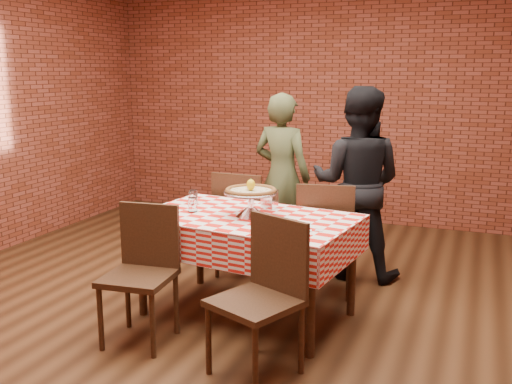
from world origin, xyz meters
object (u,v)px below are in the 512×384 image
(condiment_caddy, at_px, (270,199))
(chair_near_left, at_px, (138,277))
(water_glass_right, at_px, (194,197))
(diner_black, at_px, (357,183))
(chair_far_left, at_px, (246,223))
(table, at_px, (247,266))
(chair_far_right, at_px, (326,236))
(water_glass_left, at_px, (193,205))
(diner_olive, at_px, (282,176))
(pizza, at_px, (251,191))
(chair_near_right, at_px, (255,300))
(pizza_stand, at_px, (251,204))

(condiment_caddy, xyz_separation_m, chair_near_left, (-0.57, -0.95, -0.38))
(water_glass_right, relative_size, diner_black, 0.06)
(chair_far_left, bearing_deg, chair_near_left, 85.57)
(table, distance_m, condiment_caddy, 0.54)
(chair_far_left, height_order, chair_far_right, chair_far_left)
(table, distance_m, water_glass_left, 0.60)
(chair_far_right, relative_size, diner_olive, 0.59)
(chair_far_right, bearing_deg, water_glass_left, 30.39)
(pizza, relative_size, diner_olive, 0.23)
(pizza, height_order, chair_far_left, pizza)
(table, xyz_separation_m, diner_black, (0.56, 1.15, 0.45))
(chair_near_right, height_order, chair_far_right, chair_near_right)
(water_glass_right, bearing_deg, pizza_stand, -19.64)
(chair_near_right, bearing_deg, chair_far_right, 111.24)
(table, xyz_separation_m, condiment_caddy, (0.07, 0.28, 0.46))
(table, xyz_separation_m, chair_near_right, (0.37, -0.78, 0.09))
(condiment_caddy, height_order, diner_black, diner_black)
(chair_near_left, distance_m, chair_far_left, 1.51)
(water_glass_right, height_order, chair_far_right, chair_far_right)
(chair_near_right, distance_m, diner_black, 1.97)
(pizza, height_order, chair_far_right, pizza)
(condiment_caddy, relative_size, chair_far_right, 0.16)
(water_glass_right, relative_size, chair_near_right, 0.11)
(chair_near_right, bearing_deg, pizza, 136.47)
(water_glass_right, xyz_separation_m, chair_near_left, (0.04, -0.88, -0.36))
(pizza_stand, relative_size, diner_olive, 0.25)
(pizza, height_order, condiment_caddy, pizza)
(chair_far_left, xyz_separation_m, diner_olive, (0.13, 0.58, 0.32))
(table, bearing_deg, diner_black, 63.98)
(pizza_stand, distance_m, pizza, 0.09)
(chair_near_left, distance_m, chair_near_right, 0.88)
(chair_far_left, bearing_deg, diner_black, -159.93)
(chair_far_right, relative_size, diner_black, 0.56)
(table, bearing_deg, water_glass_left, -175.37)
(pizza, xyz_separation_m, diner_black, (0.53, 1.14, -0.11))
(chair_far_right, distance_m, diner_olive, 1.03)
(chair_far_right, bearing_deg, chair_near_right, 78.00)
(condiment_caddy, relative_size, diner_olive, 0.09)
(condiment_caddy, distance_m, chair_near_right, 1.16)
(pizza, bearing_deg, table, -167.86)
(pizza, distance_m, water_glass_left, 0.47)
(chair_near_right, xyz_separation_m, chair_far_right, (0.05, 1.46, -0.00))
(pizza, bearing_deg, water_glass_left, -174.85)
(water_glass_left, xyz_separation_m, condiment_caddy, (0.49, 0.31, 0.02))
(table, xyz_separation_m, chair_far_right, (0.42, 0.68, 0.09))
(water_glass_right, xyz_separation_m, chair_far_left, (0.19, 0.63, -0.34))
(water_glass_left, distance_m, diner_olive, 1.47)
(water_glass_left, height_order, chair_far_left, chair_far_left)
(pizza, xyz_separation_m, water_glass_right, (-0.57, 0.20, -0.13))
(water_glass_right, height_order, chair_far_left, chair_far_left)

